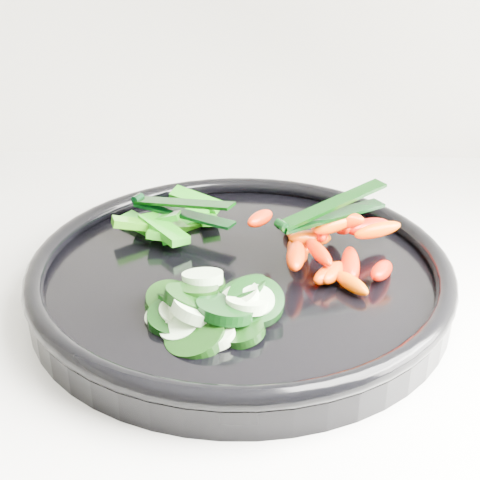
{
  "coord_description": "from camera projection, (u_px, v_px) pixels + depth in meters",
  "views": [
    {
      "loc": [
        0.26,
        1.12,
        1.25
      ],
      "look_at": [
        0.24,
        1.64,
        0.99
      ],
      "focal_mm": 50.0,
      "sensor_mm": 36.0,
      "label": 1
    }
  ],
  "objects": [
    {
      "name": "cucumber_pile",
      "position": [
        202.0,
        308.0,
        0.53
      ],
      "size": [
        0.13,
        0.12,
        0.04
      ],
      "color": "black",
      "rests_on": "veggie_tray"
    },
    {
      "name": "carrot_pile",
      "position": [
        329.0,
        244.0,
        0.6
      ],
      "size": [
        0.14,
        0.14,
        0.06
      ],
      "color": "#DD3400",
      "rests_on": "veggie_tray"
    },
    {
      "name": "tong_pepper",
      "position": [
        180.0,
        208.0,
        0.65
      ],
      "size": [
        0.11,
        0.06,
        0.02
      ],
      "color": "black",
      "rests_on": "pepper_pile"
    },
    {
      "name": "tong_carrot",
      "position": [
        330.0,
        211.0,
        0.59
      ],
      "size": [
        0.1,
        0.07,
        0.02
      ],
      "color": "black",
      "rests_on": "carrot_pile"
    },
    {
      "name": "veggie_tray",
      "position": [
        240.0,
        274.0,
        0.6
      ],
      "size": [
        0.45,
        0.45,
        0.04
      ],
      "color": "black",
      "rests_on": "counter"
    },
    {
      "name": "pepper_pile",
      "position": [
        170.0,
        223.0,
        0.66
      ],
      "size": [
        0.11,
        0.12,
        0.04
      ],
      "color": "#106609",
      "rests_on": "veggie_tray"
    }
  ]
}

